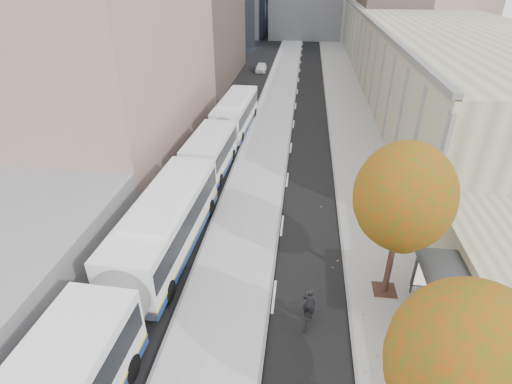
# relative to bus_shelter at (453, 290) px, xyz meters

# --- Properties ---
(bus_platform) EXTENTS (4.25, 150.00, 0.15)m
(bus_platform) POSITION_rel_bus_shelter_xyz_m (-9.56, 24.04, -2.11)
(bus_platform) COLOR #ACACAC
(bus_platform) RESTS_ON ground
(sidewalk) EXTENTS (4.75, 150.00, 0.08)m
(sidewalk) POSITION_rel_bus_shelter_xyz_m (-1.56, 24.04, -2.15)
(sidewalk) COLOR gray
(sidewalk) RESTS_ON ground
(building_tan) EXTENTS (18.00, 92.00, 8.00)m
(building_tan) POSITION_rel_bus_shelter_xyz_m (9.81, 53.04, 1.81)
(building_tan) COLOR gray
(building_tan) RESTS_ON ground
(bus_shelter) EXTENTS (1.90, 4.40, 2.53)m
(bus_shelter) POSITION_rel_bus_shelter_xyz_m (0.00, 0.00, 0.00)
(bus_shelter) COLOR #383A3F
(bus_shelter) RESTS_ON sidewalk
(tree_b) EXTENTS (4.00, 4.00, 6.97)m
(tree_b) POSITION_rel_bus_shelter_xyz_m (-2.09, -5.96, 2.85)
(tree_b) COLOR black
(tree_b) RESTS_ON sidewalk
(tree_c) EXTENTS (4.20, 4.20, 7.28)m
(tree_c) POSITION_rel_bus_shelter_xyz_m (-2.09, 2.04, 3.06)
(tree_c) COLOR black
(tree_c) RESTS_ON sidewalk
(bus_near) EXTENTS (3.48, 19.24, 3.19)m
(bus_near) POSITION_rel_bus_shelter_xyz_m (-13.47, -0.34, -0.44)
(bus_near) COLOR white
(bus_near) RESTS_ON ground
(bus_far) EXTENTS (3.28, 17.80, 2.95)m
(bus_far) POSITION_rel_bus_shelter_xyz_m (-12.94, 19.09, -0.58)
(bus_far) COLOR white
(bus_far) RESTS_ON ground
(cyclist) EXTENTS (0.70, 1.61, 1.99)m
(cyclist) POSITION_rel_bus_shelter_xyz_m (-5.75, -0.41, -1.45)
(cyclist) COLOR black
(cyclist) RESTS_ON ground
(distant_car) EXTENTS (1.59, 3.75, 1.26)m
(distant_car) POSITION_rel_bus_shelter_xyz_m (-13.06, 47.40, -1.56)
(distant_car) COLOR white
(distant_car) RESTS_ON ground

